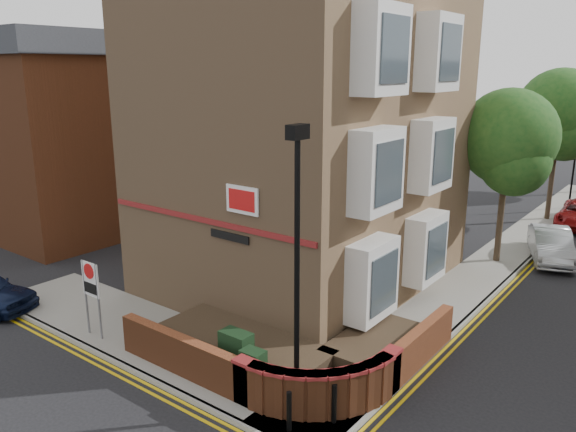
% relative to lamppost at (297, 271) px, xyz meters
% --- Properties ---
extents(ground, '(120.00, 120.00, 0.00)m').
position_rel_lamppost_xyz_m(ground, '(-1.60, -1.20, -3.34)').
color(ground, black).
rests_on(ground, ground).
extents(pavement_corner, '(13.00, 3.00, 0.12)m').
position_rel_lamppost_xyz_m(pavement_corner, '(-5.10, 0.30, -3.28)').
color(pavement_corner, gray).
rests_on(pavement_corner, ground).
extents(pavement_main, '(2.00, 32.00, 0.12)m').
position_rel_lamppost_xyz_m(pavement_main, '(0.40, 14.80, -3.28)').
color(pavement_main, gray).
rests_on(pavement_main, ground).
extents(kerb_side, '(13.00, 0.15, 0.12)m').
position_rel_lamppost_xyz_m(kerb_side, '(-5.10, -1.20, -3.28)').
color(kerb_side, gray).
rests_on(kerb_side, ground).
extents(kerb_main_near, '(0.15, 32.00, 0.12)m').
position_rel_lamppost_xyz_m(kerb_main_near, '(1.40, 14.80, -3.28)').
color(kerb_main_near, gray).
rests_on(kerb_main_near, ground).
extents(yellow_lines_side, '(13.00, 0.28, 0.01)m').
position_rel_lamppost_xyz_m(yellow_lines_side, '(-5.10, -1.45, -3.34)').
color(yellow_lines_side, gold).
rests_on(yellow_lines_side, ground).
extents(yellow_lines_main, '(0.28, 32.00, 0.01)m').
position_rel_lamppost_xyz_m(yellow_lines_main, '(1.65, 14.80, -3.34)').
color(yellow_lines_main, gold).
rests_on(yellow_lines_main, ground).
extents(corner_building, '(8.95, 10.40, 13.60)m').
position_rel_lamppost_xyz_m(corner_building, '(-4.44, 6.80, 2.88)').
color(corner_building, '#93704E').
rests_on(corner_building, ground).
extents(garden_wall, '(6.80, 6.00, 1.20)m').
position_rel_lamppost_xyz_m(garden_wall, '(-1.60, 1.30, -3.34)').
color(garden_wall, brown).
rests_on(garden_wall, ground).
extents(lamppost, '(0.25, 0.50, 6.30)m').
position_rel_lamppost_xyz_m(lamppost, '(0.00, 0.00, 0.00)').
color(lamppost, black).
rests_on(lamppost, pavement_corner).
extents(utility_cabinet_large, '(0.80, 0.45, 1.20)m').
position_rel_lamppost_xyz_m(utility_cabinet_large, '(-1.90, 0.10, -2.62)').
color(utility_cabinet_large, black).
rests_on(utility_cabinet_large, pavement_corner).
extents(utility_cabinet_small, '(0.55, 0.40, 1.10)m').
position_rel_lamppost_xyz_m(utility_cabinet_small, '(-1.10, -0.20, -2.67)').
color(utility_cabinet_small, black).
rests_on(utility_cabinet_small, pavement_corner).
extents(bollard_near, '(0.11, 0.11, 0.90)m').
position_rel_lamppost_xyz_m(bollard_near, '(0.40, -0.80, -2.77)').
color(bollard_near, black).
rests_on(bollard_near, pavement_corner).
extents(bollard_far, '(0.11, 0.11, 0.90)m').
position_rel_lamppost_xyz_m(bollard_far, '(1.00, -0.00, -2.77)').
color(bollard_far, black).
rests_on(bollard_far, pavement_corner).
extents(zone_sign, '(0.72, 0.07, 2.20)m').
position_rel_lamppost_xyz_m(zone_sign, '(-6.60, -0.70, -1.70)').
color(zone_sign, slate).
rests_on(zone_sign, pavement_corner).
extents(side_building, '(6.40, 10.40, 9.00)m').
position_rel_lamppost_xyz_m(side_building, '(-16.60, 6.80, 1.20)').
color(side_building, brown).
rests_on(side_building, ground).
extents(tree_near, '(3.64, 3.65, 6.70)m').
position_rel_lamppost_xyz_m(tree_near, '(0.40, 12.85, 1.36)').
color(tree_near, '#382B1E').
rests_on(tree_near, pavement_main).
extents(tree_mid, '(4.03, 4.03, 7.42)m').
position_rel_lamppost_xyz_m(tree_mid, '(0.40, 20.85, 1.85)').
color(tree_mid, '#382B1E').
rests_on(tree_mid, pavement_main).
extents(traffic_light_assembly, '(0.20, 0.16, 4.20)m').
position_rel_lamppost_xyz_m(traffic_light_assembly, '(0.80, 23.80, -0.56)').
color(traffic_light_assembly, black).
rests_on(traffic_light_assembly, pavement_main).
extents(silver_car_near, '(2.69, 4.20, 1.31)m').
position_rel_lamppost_xyz_m(silver_car_near, '(2.00, 14.43, -2.69)').
color(silver_car_near, '#9A9EA1').
rests_on(silver_car_near, ground).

